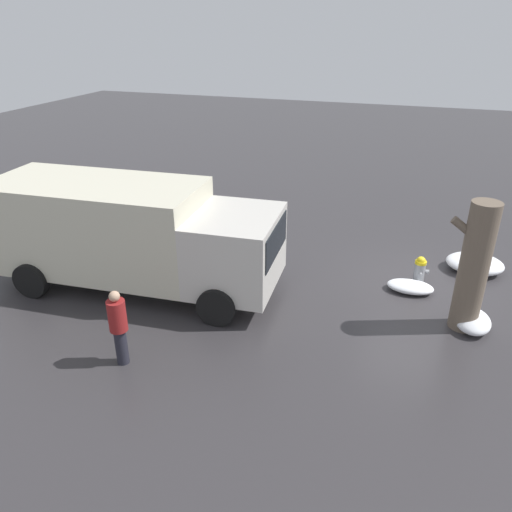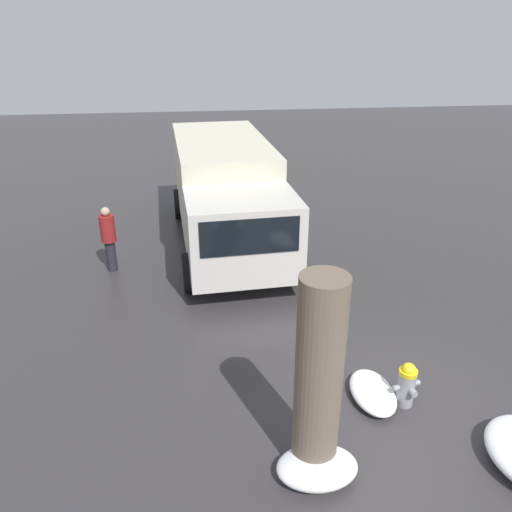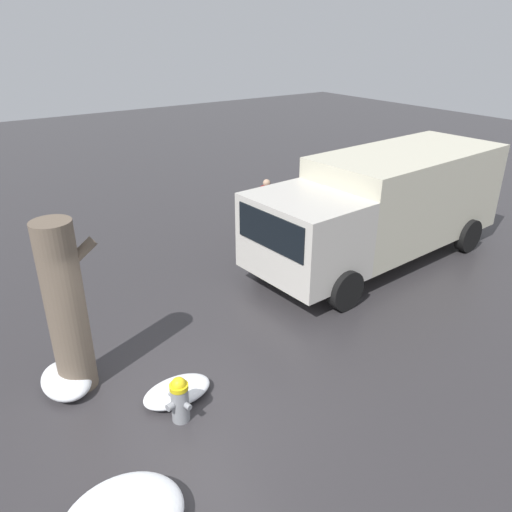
{
  "view_description": "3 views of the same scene",
  "coord_description": "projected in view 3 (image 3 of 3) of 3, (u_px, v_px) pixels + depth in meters",
  "views": [
    {
      "loc": [
        0.36,
        12.29,
        6.37
      ],
      "look_at": [
        4.1,
        1.18,
        0.72
      ],
      "focal_mm": 35.0,
      "sensor_mm": 36.0,
      "label": 1
    },
    {
      "loc": [
        -5.99,
        3.17,
        5.64
      ],
      "look_at": [
        3.67,
        1.97,
        1.07
      ],
      "focal_mm": 35.0,
      "sensor_mm": 36.0,
      "label": 2
    },
    {
      "loc": [
        -2.49,
        -5.57,
        5.6
      ],
      "look_at": [
        2.78,
        1.92,
        1.34
      ],
      "focal_mm": 35.0,
      "sensor_mm": 36.0,
      "label": 3
    }
  ],
  "objects": [
    {
      "name": "snow_pile_by_tree",
      "position": [
        66.0,
        380.0,
        8.36
      ],
      "size": [
        0.78,
        1.12,
        0.35
      ],
      "color": "white",
      "rests_on": "ground_plane"
    },
    {
      "name": "tree_trunk",
      "position": [
        66.0,
        308.0,
        7.92
      ],
      "size": [
        0.95,
        0.62,
        2.98
      ],
      "color": "#6B5B4C",
      "rests_on": "ground_plane"
    },
    {
      "name": "pedestrian",
      "position": [
        266.0,
        205.0,
        14.28
      ],
      "size": [
        0.36,
        0.36,
        1.66
      ],
      "rotation": [
        0.0,
        0.0,
        1.98
      ],
      "color": "#23232D",
      "rests_on": "ground_plane"
    },
    {
      "name": "snow_pile_curbside",
      "position": [
        177.0,
        391.0,
        8.18
      ],
      "size": [
        1.16,
        0.71,
        0.26
      ],
      "color": "white",
      "rests_on": "ground_plane"
    },
    {
      "name": "delivery_truck",
      "position": [
        385.0,
        203.0,
        12.61
      ],
      "size": [
        7.42,
        3.1,
        2.71
      ],
      "rotation": [
        0.0,
        0.0,
        1.63
      ],
      "color": "beige",
      "rests_on": "ground_plane"
    },
    {
      "name": "fire_hydrant",
      "position": [
        180.0,
        399.0,
        7.62
      ],
      "size": [
        0.39,
        0.49,
        0.79
      ],
      "rotation": [
        0.0,
        0.0,
        3.35
      ],
      "color": "gray",
      "rests_on": "ground_plane"
    },
    {
      "name": "ground_plane",
      "position": [
        181.0,
        419.0,
        7.79
      ],
      "size": [
        60.0,
        60.0,
        0.0
      ],
      "primitive_type": "plane",
      "color": "#333033"
    }
  ]
}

